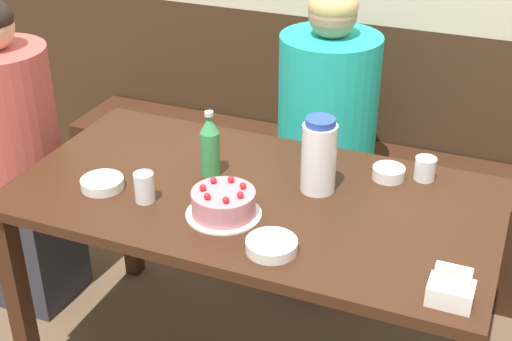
{
  "coord_description": "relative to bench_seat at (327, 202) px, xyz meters",
  "views": [
    {
      "loc": [
        0.73,
        -1.75,
        1.86
      ],
      "look_at": [
        -0.01,
        0.05,
        0.79
      ],
      "focal_mm": 50.0,
      "sensor_mm": 36.0,
      "label": 1
    }
  ],
  "objects": [
    {
      "name": "water_pitcher",
      "position": [
        0.18,
        -0.74,
        0.62
      ],
      "size": [
        0.11,
        0.11,
        0.24
      ],
      "color": "white",
      "rests_on": "dining_table"
    },
    {
      "name": "glass_water_tall",
      "position": [
        -0.29,
        -1.0,
        0.55
      ],
      "size": [
        0.06,
        0.06,
        0.09
      ],
      "color": "silver",
      "rests_on": "dining_table"
    },
    {
      "name": "dining_table",
      "position": [
        0.0,
        -0.83,
        0.41
      ],
      "size": [
        1.49,
        0.79,
        0.74
      ],
      "color": "#381E11",
      "rests_on": "ground_plane"
    },
    {
      "name": "bowl_soup_white",
      "position": [
        0.36,
        -0.58,
        0.52
      ],
      "size": [
        0.1,
        0.1,
        0.04
      ],
      "color": "white",
      "rests_on": "dining_table"
    },
    {
      "name": "bench_seat",
      "position": [
        0.0,
        0.0,
        0.0
      ],
      "size": [
        2.37,
        0.38,
        0.47
      ],
      "color": "#381E11",
      "rests_on": "ground_plane"
    },
    {
      "name": "bowl_rice_small",
      "position": [
        0.16,
        -1.1,
        0.52
      ],
      "size": [
        0.14,
        0.14,
        0.03
      ],
      "color": "white",
      "rests_on": "dining_table"
    },
    {
      "name": "birthday_cake",
      "position": [
        -0.03,
        -0.98,
        0.54
      ],
      "size": [
        0.22,
        0.22,
        0.1
      ],
      "color": "white",
      "rests_on": "dining_table"
    },
    {
      "name": "napkin_holder",
      "position": [
        0.64,
        -1.13,
        0.54
      ],
      "size": [
        0.11,
        0.08,
        0.11
      ],
      "color": "white",
      "rests_on": "dining_table"
    },
    {
      "name": "person_pale_blue_shirt",
      "position": [
        0.03,
        -0.18,
        0.37
      ],
      "size": [
        0.38,
        0.38,
        1.22
      ],
      "rotation": [
        0.0,
        0.0,
        -1.57
      ],
      "color": "#33333D",
      "rests_on": "ground_plane"
    },
    {
      "name": "bowl_side_dish",
      "position": [
        -0.45,
        -0.98,
        0.52
      ],
      "size": [
        0.13,
        0.13,
        0.03
      ],
      "color": "white",
      "rests_on": "dining_table"
    },
    {
      "name": "soju_bottle",
      "position": [
        -0.17,
        -0.77,
        0.61
      ],
      "size": [
        0.06,
        0.06,
        0.22
      ],
      "color": "#388E4C",
      "rests_on": "dining_table"
    },
    {
      "name": "glass_tumbler_short",
      "position": [
        0.47,
        -0.54,
        0.54
      ],
      "size": [
        0.07,
        0.07,
        0.07
      ],
      "color": "silver",
      "rests_on": "dining_table"
    },
    {
      "name": "person_teal_shirt",
      "position": [
        -1.01,
        -0.75,
        0.36
      ],
      "size": [
        0.36,
        0.36,
        1.22
      ],
      "color": "#33333D",
      "rests_on": "ground_plane"
    }
  ]
}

